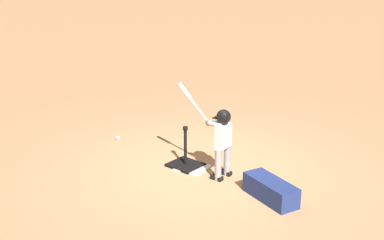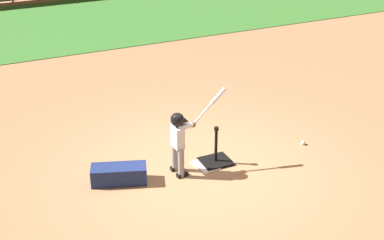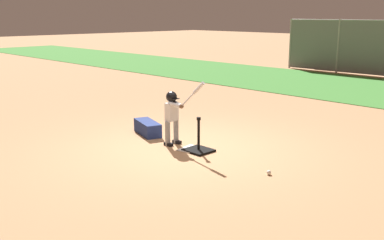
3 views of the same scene
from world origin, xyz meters
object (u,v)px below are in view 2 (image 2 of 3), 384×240
Objects in this scene: baseball at (303,143)px; equipment_bag at (119,174)px; batting_tee at (216,158)px; batter_child at (180,135)px.

equipment_bag is (-3.26, 0.19, 0.10)m from baseball.
baseball is 0.09× the size of equipment_bag.
baseball is (1.65, -0.09, -0.04)m from batting_tee.
equipment_bag is at bearing 176.65° from baseball.
baseball is at bearing 15.43° from equipment_bag.
batter_child is at bearing -176.36° from batting_tee.
batting_tee is 8.74× the size of baseball.
batter_child is at bearing 10.67° from equipment_bag.
batter_child is 1.57× the size of equipment_bag.
batter_child is 1.11m from equipment_bag.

